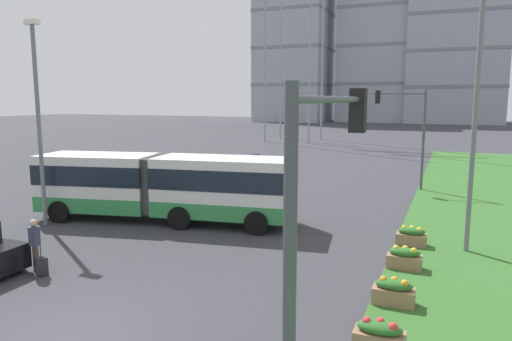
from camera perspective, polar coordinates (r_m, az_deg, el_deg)
ground_plane at (r=12.52m, az=-21.47°, el=-18.22°), size 260.00×260.00×0.00m
articulated_bus at (r=21.74m, az=-11.19°, el=-1.80°), size 12.07×4.67×3.00m
car_maroon_sedan at (r=34.07m, az=-1.80°, el=0.57°), size 4.54×2.33×1.58m
pedestrian_crossing at (r=16.82m, az=-25.31°, el=-7.83°), size 0.50×0.36×1.74m
rolling_suitcase at (r=16.57m, az=-24.62°, el=-10.53°), size 0.40×0.43×0.97m
flower_planter_0 at (r=11.17m, az=14.77°, el=-18.88°), size 1.10×0.56×0.74m
flower_planter_1 at (r=13.51m, az=16.39°, el=-13.93°), size 1.10×0.56×0.74m
flower_planter_2 at (r=16.26m, az=17.60°, el=-10.08°), size 1.10×0.56×0.74m
flower_planter_3 at (r=18.79m, az=18.37°, el=-7.58°), size 1.10×0.56×0.74m
traffic_light_far_right at (r=30.00m, az=17.91°, el=5.55°), size 3.16×0.28×6.08m
traffic_light_near_right at (r=6.65m, az=8.07°, el=-4.91°), size 0.28×4.18×5.73m
streetlight_left at (r=22.38m, az=-24.95°, el=6.12°), size 0.70×0.28×8.84m
streetlight_median at (r=18.14m, az=25.16°, el=7.06°), size 0.70×0.28×9.68m
apartment_tower_west at (r=122.91m, az=4.79°, el=16.30°), size 16.98×17.31×43.91m
apartment_tower_westcentre at (r=124.88m, az=15.63°, el=16.09°), size 21.54×17.37×44.75m
apartment_tower_centre at (r=122.67m, az=23.35°, el=14.76°), size 21.30×18.22×40.08m
transmission_pylon at (r=64.55m, az=4.76°, el=18.56°), size 9.00×6.24×30.53m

